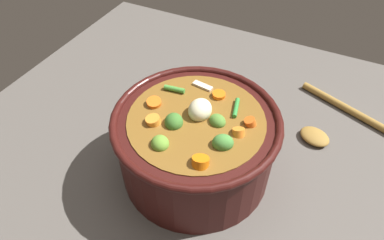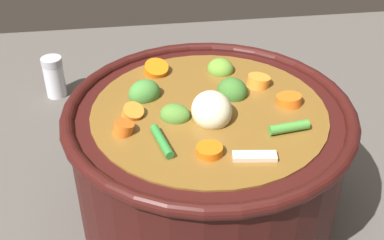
% 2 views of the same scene
% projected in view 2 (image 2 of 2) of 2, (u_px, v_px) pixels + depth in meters
% --- Properties ---
extents(ground_plane, '(1.10, 1.10, 0.00)m').
position_uv_depth(ground_plane, '(207.00, 208.00, 0.59)').
color(ground_plane, '#514C47').
extents(cooking_pot, '(0.31, 0.31, 0.17)m').
position_uv_depth(cooking_pot, '(208.00, 158.00, 0.54)').
color(cooking_pot, '#38110F').
rests_on(cooking_pot, ground_plane).
extents(salt_shaker, '(0.03, 0.03, 0.07)m').
position_uv_depth(salt_shaker, '(54.00, 77.00, 0.78)').
color(salt_shaker, silver).
rests_on(salt_shaker, ground_plane).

